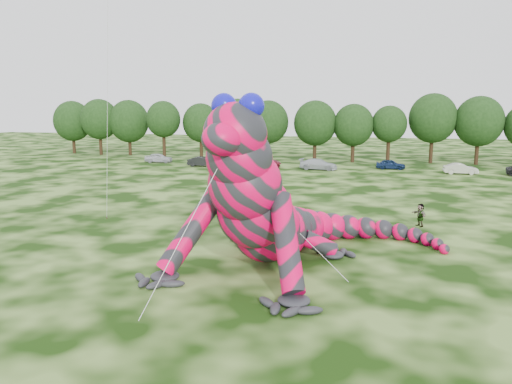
{
  "coord_description": "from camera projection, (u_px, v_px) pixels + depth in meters",
  "views": [
    {
      "loc": [
        0.05,
        -21.18,
        8.68
      ],
      "look_at": [
        -6.51,
        4.89,
        4.0
      ],
      "focal_mm": 35.0,
      "sensor_mm": 36.0,
      "label": 1
    }
  ],
  "objects": [
    {
      "name": "tree_10",
      "position": [
        432.0,
        128.0,
        75.03
      ],
      "size": [
        7.09,
        6.38,
        10.5
      ],
      "primitive_type": null,
      "color": "black",
      "rests_on": "ground"
    },
    {
      "name": "spectator_5",
      "position": [
        420.0,
        215.0,
        36.13
      ],
      "size": [
        1.23,
        1.6,
        1.69
      ],
      "primitive_type": "imported",
      "rotation": [
        0.0,
        0.0,
        5.25
      ],
      "color": "gray",
      "rests_on": "ground"
    },
    {
      "name": "car_2",
      "position": [
        263.0,
        162.0,
        70.91
      ],
      "size": [
        5.45,
        2.83,
        1.47
      ],
      "primitive_type": "imported",
      "rotation": [
        0.0,
        0.0,
        1.49
      ],
      "color": "maroon",
      "rests_on": "ground"
    },
    {
      "name": "tree_1",
      "position": [
        100.0,
        127.0,
        87.98
      ],
      "size": [
        6.74,
        6.07,
        9.81
      ],
      "primitive_type": null,
      "color": "black",
      "rests_on": "ground"
    },
    {
      "name": "car_0",
      "position": [
        159.0,
        158.0,
        76.61
      ],
      "size": [
        4.39,
        2.18,
        1.44
      ],
      "primitive_type": "imported",
      "rotation": [
        0.0,
        0.0,
        1.69
      ],
      "color": "silver",
      "rests_on": "ground"
    },
    {
      "name": "car_3",
      "position": [
        318.0,
        164.0,
        68.03
      ],
      "size": [
        5.32,
        2.55,
        1.49
      ],
      "primitive_type": "imported",
      "rotation": [
        0.0,
        0.0,
        1.48
      ],
      "color": "#B6BBC2",
      "rests_on": "ground"
    },
    {
      "name": "spectator_0",
      "position": [
        269.0,
        194.0,
        45.06
      ],
      "size": [
        0.44,
        0.62,
        1.58
      ],
      "primitive_type": "imported",
      "rotation": [
        0.0,
        0.0,
        1.46
      ],
      "color": "gray",
      "rests_on": "ground"
    },
    {
      "name": "tree_0",
      "position": [
        73.0,
        127.0,
        90.63
      ],
      "size": [
        6.91,
        6.22,
        9.51
      ],
      "primitive_type": null,
      "color": "black",
      "rests_on": "ground"
    },
    {
      "name": "tree_6",
      "position": [
        268.0,
        130.0,
        79.3
      ],
      "size": [
        6.52,
        5.86,
        9.49
      ],
      "primitive_type": null,
      "color": "black",
      "rests_on": "ground"
    },
    {
      "name": "ground",
      "position": [
        373.0,
        307.0,
        21.74
      ],
      "size": [
        240.0,
        240.0,
        0.0
      ],
      "primitive_type": "plane",
      "color": "#16330A",
      "rests_on": "ground"
    },
    {
      "name": "tree_2",
      "position": [
        129.0,
        128.0,
        87.39
      ],
      "size": [
        7.04,
        6.34,
        9.64
      ],
      "primitive_type": null,
      "color": "black",
      "rests_on": "ground"
    },
    {
      "name": "car_4",
      "position": [
        391.0,
        164.0,
        68.61
      ],
      "size": [
        3.98,
        1.61,
        1.35
      ],
      "primitive_type": "imported",
      "rotation": [
        0.0,
        0.0,
        1.57
      ],
      "color": "#13254D",
      "rests_on": "ground"
    },
    {
      "name": "tree_9",
      "position": [
        389.0,
        134.0,
        75.53
      ],
      "size": [
        5.27,
        4.74,
        8.68
      ],
      "primitive_type": null,
      "color": "black",
      "rests_on": "ground"
    },
    {
      "name": "inflatable_gecko",
      "position": [
        276.0,
        178.0,
        27.91
      ],
      "size": [
        19.35,
        21.57,
        9.29
      ],
      "primitive_type": null,
      "rotation": [
        0.0,
        0.0,
        -0.22
      ],
      "color": "#F10149",
      "rests_on": "ground"
    },
    {
      "name": "tree_7",
      "position": [
        315.0,
        131.0,
        77.62
      ],
      "size": [
        6.68,
        6.01,
        9.48
      ],
      "primitive_type": null,
      "color": "black",
      "rests_on": "ground"
    },
    {
      "name": "car_5",
      "position": [
        460.0,
        169.0,
        63.66
      ],
      "size": [
        4.29,
        1.75,
        1.38
      ],
      "primitive_type": "imported",
      "rotation": [
        0.0,
        0.0,
        1.64
      ],
      "color": "#BAB7A9",
      "rests_on": "ground"
    },
    {
      "name": "tree_4",
      "position": [
        201.0,
        130.0,
        84.18
      ],
      "size": [
        6.22,
        5.6,
        9.06
      ],
      "primitive_type": null,
      "color": "black",
      "rests_on": "ground"
    },
    {
      "name": "tree_5",
      "position": [
        238.0,
        129.0,
        82.29
      ],
      "size": [
        7.16,
        6.44,
        9.8
      ],
      "primitive_type": null,
      "color": "black",
      "rests_on": "ground"
    },
    {
      "name": "tree_11",
      "position": [
        478.0,
        131.0,
        73.16
      ],
      "size": [
        7.01,
        6.31,
        10.07
      ],
      "primitive_type": null,
      "color": "black",
      "rests_on": "ground"
    },
    {
      "name": "tree_8",
      "position": [
        353.0,
        133.0,
        76.43
      ],
      "size": [
        6.14,
        5.53,
        8.94
      ],
      "primitive_type": null,
      "color": "black",
      "rests_on": "ground"
    },
    {
      "name": "spectator_4",
      "position": [
        226.0,
        172.0,
        59.93
      ],
      "size": [
        0.81,
        0.95,
        1.65
      ],
      "primitive_type": "imported",
      "rotation": [
        0.0,
        0.0,
        5.14
      ],
      "color": "gray",
      "rests_on": "ground"
    },
    {
      "name": "tree_3",
      "position": [
        164.0,
        129.0,
        84.04
      ],
      "size": [
        5.81,
        5.23,
        9.44
      ],
      "primitive_type": null,
      "color": "black",
      "rests_on": "ground"
    },
    {
      "name": "car_1",
      "position": [
        202.0,
        162.0,
        71.73
      ],
      "size": [
        4.28,
        1.63,
        1.39
      ],
      "primitive_type": "imported",
      "rotation": [
        0.0,
        0.0,
        1.61
      ],
      "color": "black",
      "rests_on": "ground"
    }
  ]
}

